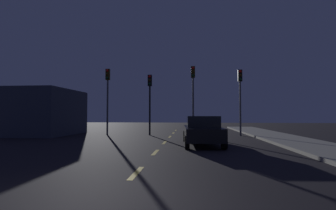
{
  "coord_description": "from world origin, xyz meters",
  "views": [
    {
      "loc": [
        1.5,
        -4.28,
        1.62
      ],
      "look_at": [
        -0.12,
        13.83,
        2.33
      ],
      "focal_mm": 26.7,
      "sensor_mm": 36.0,
      "label": 1
    }
  ],
  "objects": [
    {
      "name": "sidewalk_curb_right",
      "position": [
        7.5,
        7.0,
        0.07
      ],
      "size": [
        3.0,
        40.0,
        0.15
      ],
      "primitive_type": "cube",
      "color": "gray",
      "rests_on": "ground_plane"
    },
    {
      "name": "traffic_signal_center_right",
      "position": [
        1.72,
        15.3,
        3.77
      ],
      "size": [
        0.32,
        0.38,
        5.43
      ],
      "color": "#4C4C51",
      "rests_on": "ground_plane"
    },
    {
      "name": "lane_stripe_fifth",
      "position": [
        0.0,
        14.0,
        0.0
      ],
      "size": [
        0.16,
        1.6,
        0.01
      ],
      "primitive_type": "cube",
      "color": "#EACC4C",
      "rests_on": "ground_plane"
    },
    {
      "name": "storefront_left",
      "position": [
        -10.0,
        15.0,
        1.82
      ],
      "size": [
        4.0,
        6.04,
        3.64
      ],
      "primitive_type": "cube",
      "color": "#333847",
      "rests_on": "ground_plane"
    },
    {
      "name": "lane_stripe_sixth",
      "position": [
        0.0,
        17.8,
        0.0
      ],
      "size": [
        0.16,
        1.6,
        0.01
      ],
      "primitive_type": "cube",
      "color": "#EACC4C",
      "rests_on": "ground_plane"
    },
    {
      "name": "traffic_signal_center_left",
      "position": [
        -1.71,
        15.3,
        3.37
      ],
      "size": [
        0.32,
        0.38,
        4.8
      ],
      "color": "black",
      "rests_on": "ground_plane"
    },
    {
      "name": "lane_stripe_third",
      "position": [
        0.0,
        6.4,
        0.0
      ],
      "size": [
        0.16,
        1.6,
        0.01
      ],
      "primitive_type": "cube",
      "color": "#EACC4C",
      "rests_on": "ground_plane"
    },
    {
      "name": "ground_plane",
      "position": [
        0.0,
        7.0,
        0.0
      ],
      "size": [
        80.0,
        80.0,
        0.0
      ],
      "primitive_type": "plane",
      "color": "black"
    },
    {
      "name": "car_stopped_ahead",
      "position": [
        2.12,
        9.2,
        0.78
      ],
      "size": [
        2.14,
        4.64,
        1.55
      ],
      "color": "black",
      "rests_on": "ground_plane"
    },
    {
      "name": "lane_stripe_second",
      "position": [
        0.0,
        2.6,
        0.0
      ],
      "size": [
        0.16,
        1.6,
        0.01
      ],
      "primitive_type": "cube",
      "color": "#EACC4C",
      "rests_on": "ground_plane"
    },
    {
      "name": "traffic_signal_far_left",
      "position": [
        -5.17,
        15.3,
        3.71
      ],
      "size": [
        0.32,
        0.38,
        5.33
      ],
      "color": "#4C4C51",
      "rests_on": "ground_plane"
    },
    {
      "name": "lane_stripe_fourth",
      "position": [
        0.0,
        10.2,
        0.0
      ],
      "size": [
        0.16,
        1.6,
        0.01
      ],
      "primitive_type": "cube",
      "color": "#EACC4C",
      "rests_on": "ground_plane"
    },
    {
      "name": "lane_stripe_seventh",
      "position": [
        0.0,
        21.6,
        0.0
      ],
      "size": [
        0.16,
        1.6,
        0.01
      ],
      "primitive_type": "cube",
      "color": "#EACC4C",
      "rests_on": "ground_plane"
    },
    {
      "name": "traffic_signal_far_right",
      "position": [
        5.33,
        15.3,
        3.56
      ],
      "size": [
        0.32,
        0.38,
        5.09
      ],
      "color": "#4C4C51",
      "rests_on": "ground_plane"
    }
  ]
}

